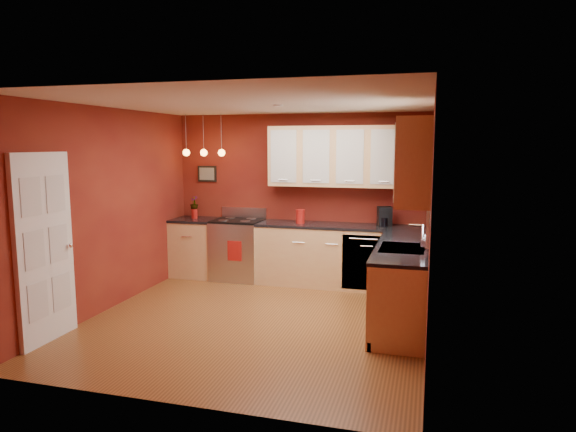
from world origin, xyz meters
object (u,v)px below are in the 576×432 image
(gas_range, at_px, (238,249))
(sink, at_px, (402,250))
(red_canister, at_px, (300,216))
(soap_pump, at_px, (425,242))
(coffee_maker, at_px, (384,217))

(gas_range, relative_size, sink, 1.59)
(red_canister, distance_m, soap_pump, 2.41)
(coffee_maker, relative_size, soap_pump, 1.57)
(coffee_maker, height_order, soap_pump, coffee_maker)
(gas_range, distance_m, sink, 3.05)
(sink, xyz_separation_m, red_canister, (-1.59, 1.47, 0.13))
(gas_range, distance_m, red_canister, 1.17)
(sink, distance_m, soap_pump, 0.29)
(gas_range, xyz_separation_m, sink, (2.62, -1.50, 0.43))
(sink, bearing_deg, gas_range, 150.22)
(gas_range, bearing_deg, soap_pump, -28.89)
(gas_range, bearing_deg, sink, -29.78)
(coffee_maker, distance_m, soap_pump, 1.74)
(gas_range, bearing_deg, red_canister, -1.52)
(gas_range, height_order, soap_pump, soap_pump)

